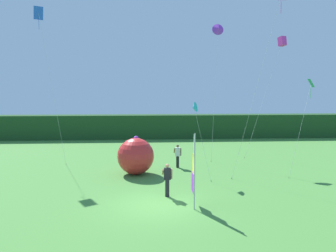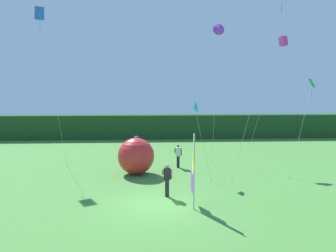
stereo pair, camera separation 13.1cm
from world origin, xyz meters
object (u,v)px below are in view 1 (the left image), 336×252
(banner_flag, at_px, (194,172))
(kite_green_diamond_5, at_px, (310,90))
(person_near_banner, at_px, (178,155))
(kite_magenta_diamond_2, at_px, (277,12))
(person_mid_field, at_px, (167,179))
(kite_magenta_box_1, at_px, (282,42))
(kite_blue_diamond_4, at_px, (40,23))
(inflatable_balloon, at_px, (136,156))
(kite_purple_delta_3, at_px, (218,29))
(kite_cyan_delta_0, at_px, (194,108))

(banner_flag, height_order, kite_green_diamond_5, kite_green_diamond_5)
(person_near_banner, bearing_deg, kite_magenta_diamond_2, -30.20)
(banner_flag, xyz_separation_m, person_mid_field, (-1.16, 1.67, -0.79))
(kite_magenta_box_1, relative_size, kite_blue_diamond_4, 0.86)
(person_mid_field, height_order, inflatable_balloon, inflatable_balloon)
(kite_purple_delta_3, distance_m, kite_green_diamond_5, 9.06)
(banner_flag, distance_m, kite_cyan_delta_0, 6.43)
(kite_purple_delta_3, bearing_deg, kite_cyan_delta_0, -114.13)
(person_mid_field, bearing_deg, person_near_banner, 80.06)
(kite_purple_delta_3, bearing_deg, kite_magenta_diamond_2, -73.94)
(person_near_banner, xyz_separation_m, kite_magenta_diamond_2, (5.74, -3.34, 9.48))
(kite_blue_diamond_4, bearing_deg, kite_cyan_delta_0, -22.52)
(inflatable_balloon, distance_m, kite_cyan_delta_0, 5.09)
(person_near_banner, height_order, kite_cyan_delta_0, kite_cyan_delta_0)
(kite_cyan_delta_0, bearing_deg, kite_purple_delta_3, 65.87)
(person_near_banner, distance_m, person_mid_field, 6.66)
(kite_cyan_delta_0, height_order, kite_magenta_box_1, kite_magenta_box_1)
(person_near_banner, relative_size, kite_purple_delta_3, 0.15)
(person_near_banner, bearing_deg, kite_green_diamond_5, -10.38)
(person_near_banner, height_order, kite_magenta_box_1, kite_magenta_box_1)
(inflatable_balloon, bearing_deg, kite_purple_delta_3, 40.05)
(banner_flag, bearing_deg, kite_magenta_diamond_2, 40.47)
(person_near_banner, height_order, kite_magenta_diamond_2, kite_magenta_diamond_2)
(banner_flag, distance_m, kite_blue_diamond_4, 16.93)
(inflatable_balloon, height_order, kite_magenta_box_1, kite_magenta_box_1)
(banner_flag, bearing_deg, inflatable_balloon, 114.81)
(kite_cyan_delta_0, height_order, kite_blue_diamond_4, kite_blue_diamond_4)
(person_near_banner, relative_size, kite_blue_diamond_4, 0.14)
(inflatable_balloon, xyz_separation_m, kite_cyan_delta_0, (3.82, -0.74, 3.28))
(banner_flag, height_order, kite_cyan_delta_0, kite_cyan_delta_0)
(kite_magenta_diamond_2, bearing_deg, kite_green_diamond_5, 28.74)
(kite_cyan_delta_0, xyz_separation_m, kite_blue_diamond_4, (-10.93, 4.53, 6.11))
(kite_cyan_delta_0, bearing_deg, kite_green_diamond_5, 6.15)
(kite_green_diamond_5, bearing_deg, kite_magenta_diamond_2, -151.26)
(kite_cyan_delta_0, bearing_deg, kite_blue_diamond_4, 157.48)
(banner_flag, xyz_separation_m, person_near_banner, (-0.01, 8.23, -0.83))
(kite_purple_delta_3, bearing_deg, inflatable_balloon, -139.95)
(kite_cyan_delta_0, height_order, kite_purple_delta_3, kite_purple_delta_3)
(kite_magenta_box_1, relative_size, kite_purple_delta_3, 0.91)
(kite_cyan_delta_0, distance_m, kite_green_diamond_5, 8.17)
(person_mid_field, relative_size, kite_blue_diamond_4, 0.15)
(banner_flag, height_order, person_near_banner, banner_flag)
(person_near_banner, relative_size, person_mid_field, 0.96)
(kite_magenta_box_1, bearing_deg, kite_blue_diamond_4, -173.81)
(kite_blue_diamond_4, bearing_deg, banner_flag, -45.46)
(banner_flag, relative_size, kite_magenta_diamond_2, 0.31)
(kite_cyan_delta_0, distance_m, kite_magenta_diamond_2, 7.70)
(kite_blue_diamond_4, bearing_deg, person_mid_field, -43.88)
(banner_flag, relative_size, kite_cyan_delta_0, 0.74)
(person_near_banner, bearing_deg, kite_purple_delta_3, 46.33)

